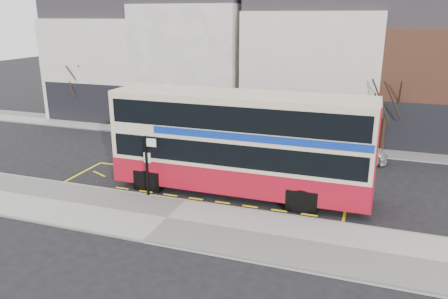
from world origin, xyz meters
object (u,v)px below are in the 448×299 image
at_px(street_tree_left, 77,72).
at_px(street_tree_right, 388,89).
at_px(double_decker_bus, 241,142).
at_px(car_grey, 275,139).
at_px(car_white, 344,149).
at_px(bus_stop_post, 148,160).
at_px(car_silver, 149,131).

xyz_separation_m(street_tree_left, street_tree_right, (23.00, -0.77, -0.01)).
height_order(double_decker_bus, car_grey, double_decker_bus).
bearing_deg(car_white, bus_stop_post, 127.41).
xyz_separation_m(double_decker_bus, bus_stop_post, (-3.85, -1.97, -0.67)).
distance_m(car_grey, street_tree_left, 17.00).
bearing_deg(street_tree_right, street_tree_left, 178.07).
xyz_separation_m(car_grey, car_white, (4.39, -1.10, 0.07)).
relative_size(double_decker_bus, car_white, 2.50).
bearing_deg(street_tree_right, double_decker_bus, -124.75).
xyz_separation_m(double_decker_bus, car_white, (4.33, 6.66, -1.85)).
height_order(double_decker_bus, street_tree_right, street_tree_right).
xyz_separation_m(double_decker_bus, car_silver, (-8.70, 6.90, -1.94)).
bearing_deg(street_tree_left, car_grey, -7.97).
relative_size(bus_stop_post, car_white, 0.59).
relative_size(bus_stop_post, street_tree_right, 0.49).
distance_m(car_white, street_tree_right, 4.72).
distance_m(double_decker_bus, car_silver, 11.27).
height_order(bus_stop_post, car_white, bus_stop_post).
distance_m(car_silver, car_grey, 8.68).
relative_size(double_decker_bus, car_grey, 3.15).
distance_m(car_grey, car_white, 4.53).
distance_m(car_silver, street_tree_left, 9.13).
height_order(car_white, street_tree_left, street_tree_left).
distance_m(car_silver, street_tree_right, 15.71).
distance_m(bus_stop_post, car_grey, 10.52).
bearing_deg(double_decker_bus, car_silver, 141.58).
relative_size(car_grey, street_tree_right, 0.66).
distance_m(street_tree_left, street_tree_right, 23.02).
bearing_deg(car_silver, bus_stop_post, -154.89).
distance_m(car_grey, street_tree_right, 7.49).
bearing_deg(street_tree_right, car_white, -128.82).
height_order(car_grey, street_tree_right, street_tree_right).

